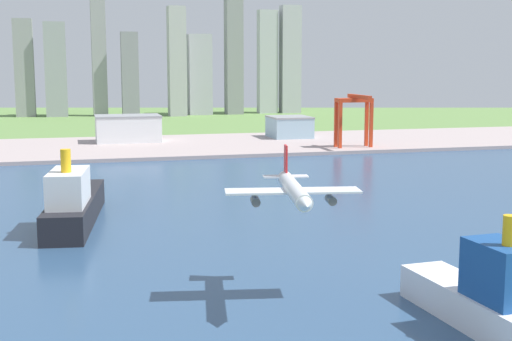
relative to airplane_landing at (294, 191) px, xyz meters
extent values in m
plane|color=#618746|center=(15.89, 156.52, -28.92)|extent=(2400.00, 2400.00, 0.00)
cube|color=#2D4C70|center=(15.89, 96.52, -28.85)|extent=(840.00, 360.00, 0.15)
cube|color=#AA9897|center=(15.89, 346.52, -27.67)|extent=(840.00, 140.00, 2.50)
cylinder|color=silver|center=(0.08, 0.46, 0.13)|extent=(10.21, 36.30, 4.09)
cone|color=silver|center=(-3.29, -18.95, 0.13)|extent=(4.60, 5.09, 3.88)
cube|color=silver|center=(0.39, 2.24, -0.48)|extent=(35.16, 13.70, 0.50)
cube|color=red|center=(2.86, 16.48, 4.63)|extent=(1.23, 4.36, 9.81)
cube|color=silver|center=(2.86, 16.48, 0.95)|extent=(12.85, 6.03, 0.36)
cylinder|color=#4C4F54|center=(9.67, -0.47, -2.73)|extent=(3.08, 5.37, 2.25)
cylinder|color=#4C4F54|center=(-9.26, 2.82, -2.73)|extent=(3.08, 5.37, 2.25)
cube|color=white|center=(36.17, -24.74, -24.63)|extent=(15.24, 45.71, 8.28)
cube|color=#19478C|center=(36.81, -34.16, -13.93)|extent=(11.35, 16.85, 13.13)
cylinder|color=yellow|center=(36.96, -36.41, -4.06)|extent=(2.94, 2.94, 6.62)
cube|color=black|center=(-52.97, 108.97, -23.66)|extent=(25.11, 80.01, 10.23)
cube|color=silver|center=(-55.19, 92.35, -12.40)|extent=(16.10, 29.75, 12.28)
cylinder|color=yellow|center=(-55.71, 88.45, -2.17)|extent=(3.56, 3.56, 8.18)
cube|color=red|center=(127.20, 293.08, -10.59)|extent=(2.20, 2.20, 31.66)
cube|color=red|center=(150.42, 293.08, -10.59)|extent=(2.20, 2.20, 31.66)
cube|color=red|center=(127.20, 301.08, -10.59)|extent=(2.20, 2.20, 31.66)
cube|color=red|center=(150.42, 301.08, -10.59)|extent=(2.20, 2.20, 31.66)
cube|color=red|center=(138.81, 297.08, 6.64)|extent=(25.62, 10.00, 2.80)
cube|color=red|center=(138.81, 287.85, 9.44)|extent=(2.60, 36.91, 2.60)
cube|color=white|center=(-12.22, 373.74, -17.03)|extent=(47.51, 31.33, 18.78)
cube|color=gray|center=(-12.22, 373.74, -7.04)|extent=(48.46, 31.95, 1.20)
cube|color=#99BCD1|center=(115.51, 373.86, -18.62)|extent=(30.86, 33.76, 15.60)
cube|color=gray|center=(115.51, 373.86, -10.22)|extent=(31.48, 34.44, 1.20)
cube|color=gray|center=(-104.41, 703.37, 27.41)|extent=(21.82, 17.21, 112.67)
cube|color=#94979E|center=(-69.16, 697.37, 25.63)|extent=(24.44, 23.43, 109.11)
cube|color=#939299|center=(-19.38, 694.23, 48.41)|extent=(16.54, 20.64, 154.65)
cube|color=gray|center=(14.77, 678.04, 20.06)|extent=(19.54, 14.12, 97.97)
cube|color=#AFAEB2|center=(69.04, 670.78, 34.85)|extent=(20.10, 22.45, 127.54)
cube|color=#A9A9B4|center=(98.62, 685.32, 19.29)|extent=(27.68, 22.13, 96.42)
cube|color=gray|center=(140.83, 684.06, 44.57)|extent=(20.05, 19.68, 146.98)
cube|color=#B1B4B8|center=(185.33, 690.65, 34.52)|extent=(23.47, 15.57, 126.89)
cube|color=#ADAEB6|center=(214.28, 688.54, 37.52)|extent=(24.38, 17.21, 132.88)
camera|label=1|loc=(-53.10, -165.72, 31.12)|focal=49.59mm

